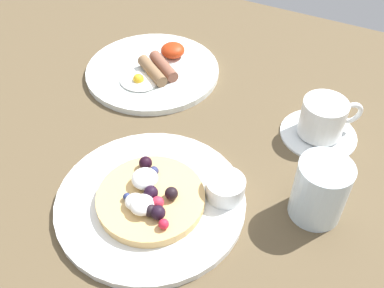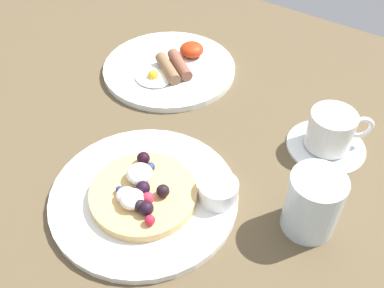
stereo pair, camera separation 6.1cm
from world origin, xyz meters
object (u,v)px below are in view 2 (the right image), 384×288
coffee_cup (332,129)px  water_glass (313,203)px  syrup_ramekin (218,191)px  pancake_plate (144,196)px  breakfast_plate (169,68)px  coffee_saucer (326,145)px

coffee_cup → water_glass: (3.50, -15.48, 0.66)cm
coffee_cup → syrup_ramekin: bearing=-113.4°
pancake_plate → coffee_cup: bearing=54.9°
syrup_ramekin → coffee_cup: coffee_cup is taller
breakfast_plate → coffee_cup: bearing=-4.1°
pancake_plate → coffee_cup: (17.25, 24.59, 3.34)cm
syrup_ramekin → pancake_plate: bearing=-149.2°
coffee_saucer → coffee_cup: size_ratio=1.36×
coffee_saucer → pancake_plate: bearing=-124.9°
syrup_ramekin → breakfast_plate: size_ratio=0.22×
syrup_ramekin → water_glass: 12.57cm
syrup_ramekin → coffee_saucer: (8.17, 19.16, -2.27)cm
breakfast_plate → syrup_ramekin: bearing=-41.2°
pancake_plate → coffee_cup: 30.23cm
pancake_plate → breakfast_plate: same height
syrup_ramekin → water_glass: size_ratio=0.60×
breakfast_plate → coffee_saucer: breakfast_plate is taller
pancake_plate → breakfast_plate: (-15.79, 26.94, 0.02)cm
breakfast_plate → water_glass: bearing=-26.0°
syrup_ramekin → breakfast_plate: bearing=138.8°
pancake_plate → syrup_ramekin: size_ratio=4.82×
pancake_plate → coffee_saucer: bearing=55.1°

